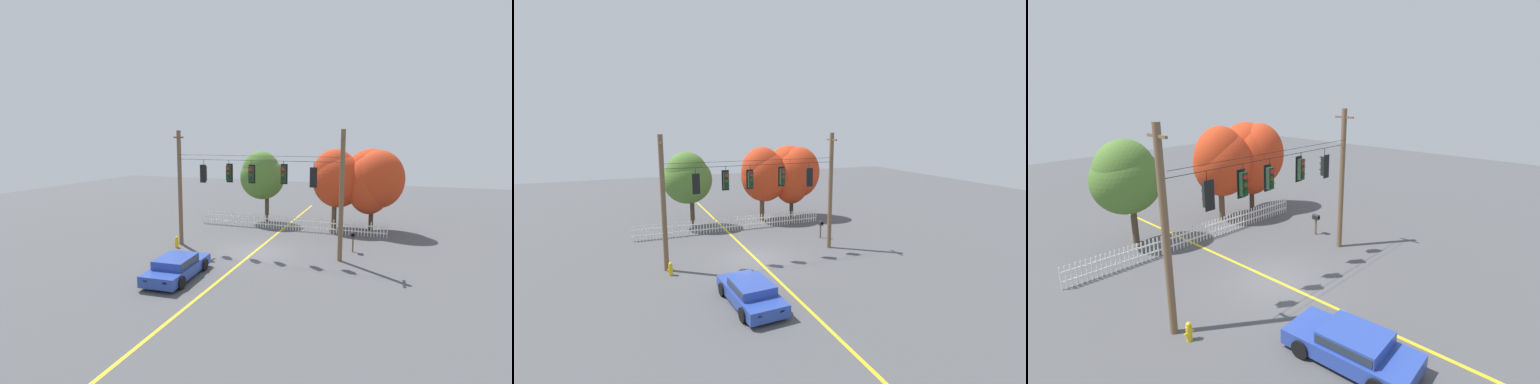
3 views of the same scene
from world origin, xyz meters
The scene contains 15 objects.
ground centered at (0.00, 0.00, 0.00)m, with size 80.00×80.00×0.00m, color #4C4C4F.
lane_centerline_stripe centered at (0.00, 0.00, 0.00)m, with size 0.16×36.00×0.01m, color gold.
signal_support_span centered at (0.00, 0.00, 3.91)m, with size 10.90×1.10×7.66m.
traffic_signal_northbound_primary centered at (-3.50, -0.01, 4.89)m, with size 0.43×0.38×1.49m.
traffic_signal_eastbound_side centered at (-1.74, 0.01, 4.96)m, with size 0.43×0.38×1.43m.
traffic_signal_northbound_secondary centered at (-0.23, 0.01, 4.94)m, with size 0.43×0.38×1.44m.
traffic_signal_westbound_side centered at (1.85, 0.01, 5.01)m, with size 0.43×0.38×1.40m.
traffic_signal_southbound_primary centered at (3.69, -0.01, 4.89)m, with size 0.43×0.38×1.50m.
white_picket_fence centered at (0.43, 6.36, 0.55)m, with size 14.91×0.06×1.09m.
autumn_maple_near_fence centered at (-2.51, 8.64, 4.01)m, with size 3.84×3.30×6.10m.
autumn_maple_mid centered at (3.86, 8.40, 4.04)m, with size 4.04×3.59×6.35m.
autumn_oak_far_east centered at (6.63, 8.40, 4.06)m, with size 4.45×4.01×6.38m.
parked_car centered at (-2.22, -5.64, 0.61)m, with size 2.24×4.51×1.15m.
fire_hydrant centered at (-5.20, -0.80, 0.36)m, with size 0.38×0.22×0.74m.
roadside_mailbox centered at (5.86, 2.10, 1.05)m, with size 0.25×0.44×1.29m.
Camera 3 is at (-11.56, -11.16, 8.71)m, focal length 26.74 mm.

